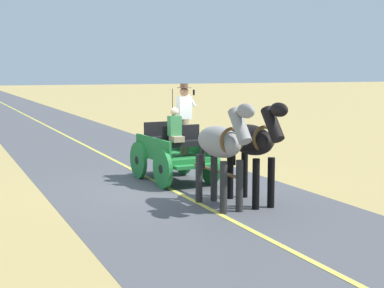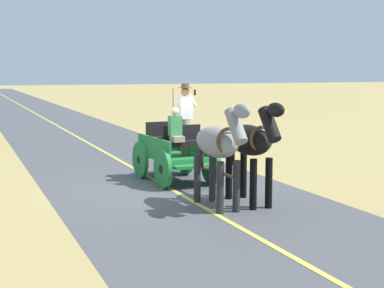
{
  "view_description": "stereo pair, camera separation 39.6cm",
  "coord_description": "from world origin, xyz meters",
  "px_view_note": "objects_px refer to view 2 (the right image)",
  "views": [
    {
      "loc": [
        4.96,
        12.88,
        2.83
      ],
      "look_at": [
        -0.46,
        0.48,
        1.1
      ],
      "focal_mm": 54.1,
      "sensor_mm": 36.0,
      "label": 1
    },
    {
      "loc": [
        4.6,
        13.04,
        2.83
      ],
      "look_at": [
        -0.46,
        0.48,
        1.1
      ],
      "focal_mm": 54.1,
      "sensor_mm": 36.0,
      "label": 2
    }
  ],
  "objects_px": {
    "horse_drawn_carriage": "(176,150)",
    "horse_off_side": "(219,145)",
    "horse_near_side": "(251,143)",
    "traffic_cone": "(208,153)"
  },
  "relations": [
    {
      "from": "horse_drawn_carriage",
      "to": "horse_off_side",
      "type": "relative_size",
      "value": 2.04
    },
    {
      "from": "horse_drawn_carriage",
      "to": "horse_near_side",
      "type": "relative_size",
      "value": 2.04
    },
    {
      "from": "traffic_cone",
      "to": "horse_near_side",
      "type": "bearing_deg",
      "value": 75.1
    },
    {
      "from": "horse_off_side",
      "to": "traffic_cone",
      "type": "relative_size",
      "value": 4.42
    },
    {
      "from": "horse_drawn_carriage",
      "to": "traffic_cone",
      "type": "xyz_separation_m",
      "value": [
        -2.13,
        -2.87,
        -0.57
      ]
    },
    {
      "from": "horse_drawn_carriage",
      "to": "traffic_cone",
      "type": "bearing_deg",
      "value": -126.62
    },
    {
      "from": "horse_near_side",
      "to": "horse_off_side",
      "type": "xyz_separation_m",
      "value": [
        0.77,
        0.05,
        0.0
      ]
    },
    {
      "from": "horse_drawn_carriage",
      "to": "horse_near_side",
      "type": "height_order",
      "value": "horse_drawn_carriage"
    },
    {
      "from": "horse_near_side",
      "to": "horse_drawn_carriage",
      "type": "bearing_deg",
      "value": -79.2
    },
    {
      "from": "horse_drawn_carriage",
      "to": "horse_near_side",
      "type": "bearing_deg",
      "value": 100.8
    }
  ]
}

